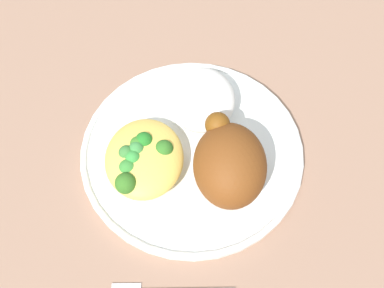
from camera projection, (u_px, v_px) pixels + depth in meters
name	position (u px, v px, depth m)	size (l,w,h in m)	color
ground_plane	(192.00, 154.00, 0.61)	(2.00, 2.00, 0.00)	#99725B
plate	(192.00, 151.00, 0.60)	(0.30, 0.30, 0.02)	white
roasted_chicken	(229.00, 164.00, 0.54)	(0.12, 0.09, 0.08)	brown
rice_pile	(201.00, 99.00, 0.61)	(0.10, 0.09, 0.04)	white
mac_cheese_with_broccoli	(143.00, 158.00, 0.57)	(0.12, 0.10, 0.04)	#EDC253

